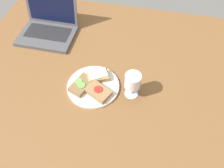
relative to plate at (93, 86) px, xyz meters
The scene contains 7 objects.
wooden_table 2.87cm from the plate, 51.56° to the right, with size 140.00×140.00×3.00cm, color brown.
plate is the anchor object (origin of this frame).
sandwich_with_tomato 5.51cm from the plate, 46.53° to the right, with size 13.25×11.49×2.92cm.
sandwich_with_cheese 5.62cm from the plate, 73.43° to the left, with size 11.96×10.11×3.34cm.
sandwich_with_cucumber 5.49cm from the plate, 166.19° to the right, with size 10.84×13.48×2.52cm.
wine_glass 20.08cm from the plate, ahead, with size 7.12×7.12×13.21cm.
laptop 47.61cm from the plate, 137.40° to the left, with size 30.64×25.83×21.63cm.
Camera 1 is at (20.51, -56.12, 86.65)cm, focal length 35.00 mm.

